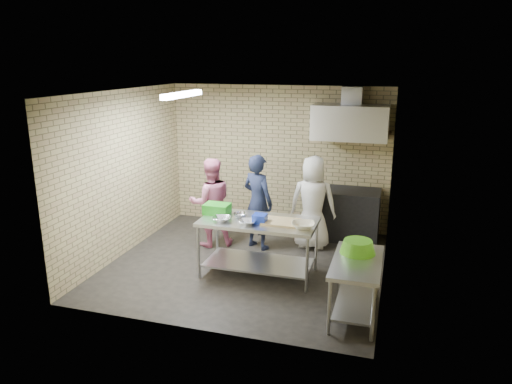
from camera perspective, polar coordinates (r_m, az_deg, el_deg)
floor at (r=7.76m, az=-1.14°, el=-8.54°), size 4.20×4.20×0.00m
ceiling at (r=7.10m, az=-1.26°, el=11.79°), size 4.20×4.20×0.00m
back_wall at (r=9.19m, az=2.63°, el=4.12°), size 4.20×0.06×2.70m
front_wall at (r=5.52m, az=-7.59°, el=-3.76°), size 4.20×0.06×2.70m
left_wall at (r=8.19m, az=-15.34°, el=2.17°), size 0.06×4.00×2.70m
right_wall at (r=6.98m, az=15.44°, el=-0.10°), size 0.06×4.00×2.70m
prep_table at (r=7.26m, az=0.29°, el=-6.57°), size 1.72×0.86×0.86m
side_counter at (r=6.30m, az=11.71°, el=-11.07°), size 0.60×1.20×0.75m
stove at (r=8.86m, az=10.51°, el=-2.59°), size 1.20×0.70×0.90m
range_hood at (r=8.55m, az=11.09°, el=8.09°), size 1.30×0.60×0.60m
hood_duct at (r=8.65m, az=11.35°, el=11.16°), size 0.35×0.30×0.30m
wall_shelf at (r=8.74m, az=13.13°, el=6.94°), size 0.80×0.20×0.04m
fluorescent_fixture at (r=7.47m, az=-8.72°, el=11.34°), size 0.10×1.25×0.08m
green_crate at (r=7.41m, az=-4.64°, el=-1.99°), size 0.38×0.29×0.15m
blue_tub at (r=6.99m, az=0.46°, el=-3.16°), size 0.19×0.19×0.12m
cutting_board at (r=7.00m, az=3.00°, el=-3.55°), size 0.53×0.40×0.03m
mixing_bowl_a at (r=7.07m, az=-4.06°, el=-3.21°), size 0.32×0.32×0.07m
mixing_bowl_b at (r=7.23m, az=-1.88°, el=-2.76°), size 0.24×0.24×0.06m
mixing_bowl_c at (r=6.93m, az=-1.01°, el=-3.60°), size 0.29×0.29×0.06m
ceramic_bowl at (r=6.81m, az=5.61°, el=-3.95°), size 0.39×0.39×0.08m
green_basin at (r=6.35m, az=11.97°, el=-6.34°), size 0.46×0.46×0.17m
bottle_red at (r=8.74m, az=11.53°, el=7.76°), size 0.07×0.07×0.18m
bottle_green at (r=8.71m, az=14.16°, el=7.49°), size 0.06×0.06×0.15m
man_navy at (r=8.16m, az=0.22°, el=-1.18°), size 0.71×0.60×1.64m
woman_pink at (r=8.32m, az=-5.36°, el=-1.24°), size 0.94×0.88×1.55m
woman_white at (r=8.24m, az=6.75°, el=-1.23°), size 0.81×0.56×1.61m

